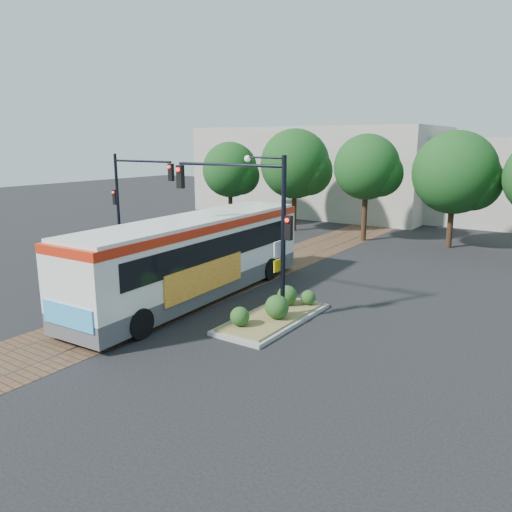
{
  "coord_description": "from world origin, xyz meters",
  "views": [
    {
      "loc": [
        14.38,
        -16.3,
        6.67
      ],
      "look_at": [
        1.97,
        2.03,
        1.6
      ],
      "focal_mm": 35.0,
      "sensor_mm": 36.0,
      "label": 1
    }
  ],
  "objects_px": {
    "signal_pole_left": "(130,191)",
    "parked_car": "(238,235)",
    "traffic_island": "(275,312)",
    "city_bus": "(196,254)",
    "signal_pole_main": "(255,210)",
    "officer": "(139,242)"
  },
  "relations": [
    {
      "from": "parked_car",
      "to": "signal_pole_main",
      "type": "bearing_deg",
      "value": -149.49
    },
    {
      "from": "traffic_island",
      "to": "officer",
      "type": "bearing_deg",
      "value": 158.57
    },
    {
      "from": "signal_pole_main",
      "to": "parked_car",
      "type": "xyz_separation_m",
      "value": [
        -8.66,
        10.74,
        -3.47
      ]
    },
    {
      "from": "officer",
      "to": "signal_pole_main",
      "type": "bearing_deg",
      "value": 140.93
    },
    {
      "from": "city_bus",
      "to": "traffic_island",
      "type": "distance_m",
      "value": 4.7
    },
    {
      "from": "officer",
      "to": "parked_car",
      "type": "xyz_separation_m",
      "value": [
        3.21,
        5.79,
        -0.11
      ]
    },
    {
      "from": "traffic_island",
      "to": "signal_pole_main",
      "type": "xyz_separation_m",
      "value": [
        -0.96,
        0.09,
        3.83
      ]
    },
    {
      "from": "parked_car",
      "to": "traffic_island",
      "type": "bearing_deg",
      "value": -146.77
    },
    {
      "from": "city_bus",
      "to": "parked_car",
      "type": "distance_m",
      "value": 11.64
    },
    {
      "from": "city_bus",
      "to": "parked_car",
      "type": "bearing_deg",
      "value": 114.56
    },
    {
      "from": "traffic_island",
      "to": "signal_pole_left",
      "type": "bearing_deg",
      "value": 159.64
    },
    {
      "from": "city_bus",
      "to": "parked_car",
      "type": "xyz_separation_m",
      "value": [
        -5.25,
        10.31,
        -1.29
      ]
    },
    {
      "from": "signal_pole_left",
      "to": "traffic_island",
      "type": "bearing_deg",
      "value": -20.36
    },
    {
      "from": "signal_pole_main",
      "to": "signal_pole_left",
      "type": "height_order",
      "value": "signal_pole_main"
    },
    {
      "from": "city_bus",
      "to": "signal_pole_main",
      "type": "bearing_deg",
      "value": -9.58
    },
    {
      "from": "signal_pole_main",
      "to": "officer",
      "type": "height_order",
      "value": "signal_pole_main"
    },
    {
      "from": "signal_pole_main",
      "to": "parked_car",
      "type": "bearing_deg",
      "value": 128.89
    },
    {
      "from": "signal_pole_left",
      "to": "parked_car",
      "type": "relative_size",
      "value": 1.27
    },
    {
      "from": "city_bus",
      "to": "signal_pole_main",
      "type": "xyz_separation_m",
      "value": [
        3.41,
        -0.43,
        2.19
      ]
    },
    {
      "from": "parked_car",
      "to": "signal_pole_left",
      "type": "bearing_deg",
      "value": 140.58
    },
    {
      "from": "signal_pole_main",
      "to": "signal_pole_left",
      "type": "xyz_separation_m",
      "value": [
        -12.23,
        4.8,
        -0.29
      ]
    },
    {
      "from": "signal_pole_main",
      "to": "traffic_island",
      "type": "bearing_deg",
      "value": -5.36
    }
  ]
}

